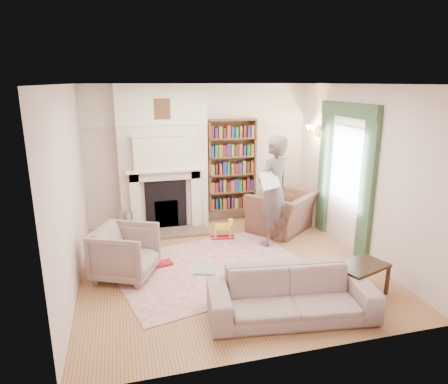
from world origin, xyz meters
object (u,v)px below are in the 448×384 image
object	(u,v)px
bookcase	(232,165)
man_reading	(273,191)
sofa	(291,294)
armchair_reading	(283,211)
paraffin_heater	(127,226)
rocking_horse	(223,229)
armchair_left	(125,252)
coffee_table	(360,280)

from	to	relation	value
bookcase	man_reading	distance (m)	1.52
sofa	armchair_reading	bearing A→B (deg)	76.86
paraffin_heater	rocking_horse	distance (m)	1.77
man_reading	rocking_horse	distance (m)	1.21
armchair_left	paraffin_heater	distance (m)	1.49
armchair_reading	armchair_left	distance (m)	3.26
armchair_reading	sofa	world-z (taller)	armchair_reading
bookcase	sofa	world-z (taller)	bookcase
man_reading	armchair_left	bearing A→B (deg)	-14.83
man_reading	paraffin_heater	xyz separation A→B (m)	(-2.52, 0.86, -0.71)
armchair_left	paraffin_heater	bearing A→B (deg)	22.98
rocking_horse	man_reading	bearing A→B (deg)	-20.88
bookcase	armchair_reading	xyz separation A→B (m)	(0.80, -0.86, -0.79)
sofa	paraffin_heater	xyz separation A→B (m)	(-1.91, 3.09, -0.02)
armchair_reading	armchair_left	world-z (taller)	armchair_reading
sofa	coffee_table	bearing A→B (deg)	19.47
bookcase	coffee_table	world-z (taller)	bookcase
coffee_table	sofa	bearing A→B (deg)	172.99
bookcase	armchair_left	world-z (taller)	bookcase
armchair_left	bookcase	bearing A→B (deg)	-22.01
bookcase	man_reading	xyz separation A→B (m)	(0.35, -1.46, -0.19)
rocking_horse	bookcase	bearing A→B (deg)	73.97
armchair_left	sofa	bearing A→B (deg)	-104.57
man_reading	paraffin_heater	world-z (taller)	man_reading
armchair_left	armchair_reading	bearing A→B (deg)	-43.17
bookcase	sofa	distance (m)	3.81
armchair_reading	coffee_table	distance (m)	2.59
sofa	man_reading	distance (m)	2.41
armchair_reading	paraffin_heater	xyz separation A→B (m)	(-2.97, 0.26, -0.11)
bookcase	paraffin_heater	bearing A→B (deg)	-164.52
bookcase	armchair_reading	size ratio (longest dim) A/B	1.55
armchair_reading	rocking_horse	xyz separation A→B (m)	(-1.25, -0.16, -0.19)
armchair_reading	paraffin_heater	bearing A→B (deg)	-44.81
coffee_table	paraffin_heater	world-z (taller)	paraffin_heater
sofa	rocking_horse	size ratio (longest dim) A/B	4.61
sofa	rocking_horse	distance (m)	2.68
armchair_reading	coffee_table	xyz separation A→B (m)	(0.07, -2.59, -0.16)
armchair_left	sofa	distance (m)	2.53
sofa	coffee_table	distance (m)	1.16
coffee_table	man_reading	bearing A→B (deg)	85.57
armchair_left	paraffin_heater	size ratio (longest dim) A/B	1.54
coffee_table	bookcase	bearing A→B (deg)	85.03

